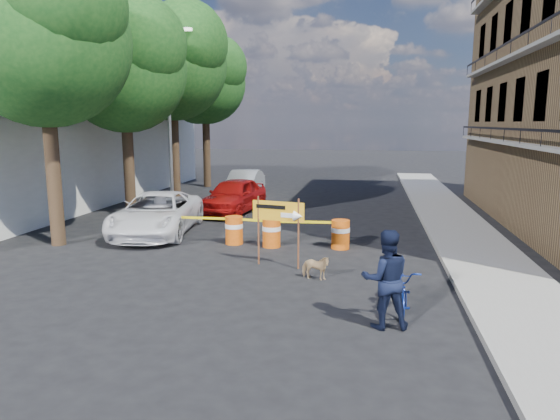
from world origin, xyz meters
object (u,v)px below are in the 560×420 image
at_px(suv_white, 157,214).
at_px(barrel_mid_left, 234,230).
at_px(pedestrian, 386,279).
at_px(bicycle, 402,267).
at_px(sedan_red, 234,196).
at_px(barrel_far_left, 165,227).
at_px(detour_sign, 285,217).
at_px(barrel_mid_right, 272,232).
at_px(sedan_silver, 245,183).
at_px(dog, 315,267).
at_px(barrel_far_right, 340,234).

bearing_deg(suv_white, barrel_mid_left, -24.97).
relative_size(barrel_mid_left, pedestrian, 0.47).
height_order(bicycle, sedan_red, bicycle).
bearing_deg(sedan_red, barrel_far_left, -91.00).
xyz_separation_m(detour_sign, sedan_red, (-3.56, 7.74, -0.64)).
xyz_separation_m(barrel_mid_left, barrel_mid_right, (1.26, -0.17, 0.00)).
relative_size(barrel_mid_left, barrel_mid_right, 1.00).
xyz_separation_m(detour_sign, pedestrian, (2.55, -3.61, -0.44)).
xyz_separation_m(sedan_red, sedan_silver, (-0.80, 5.06, -0.07)).
relative_size(pedestrian, sedan_red, 0.43).
xyz_separation_m(barrel_mid_left, dog, (2.98, -3.25, -0.16)).
bearing_deg(pedestrian, bicycle, -122.86).
bearing_deg(barrel_mid_left, detour_sign, -48.44).
height_order(bicycle, sedan_silver, bicycle).
distance_m(bicycle, suv_white, 10.03).
xyz_separation_m(barrel_far_left, detour_sign, (4.37, -2.26, 0.92)).
height_order(barrel_mid_right, sedan_red, sedan_red).
distance_m(detour_sign, sedan_red, 8.54).
relative_size(barrel_mid_left, sedan_red, 0.20).
distance_m(pedestrian, sedan_red, 12.89).
bearing_deg(barrel_mid_right, dog, -60.88).
xyz_separation_m(suv_white, sedan_silver, (0.75, 9.52, -0.04)).
bearing_deg(barrel_mid_left, pedestrian, -52.18).
relative_size(barrel_mid_right, dog, 1.21).
relative_size(barrel_far_right, suv_white, 0.17).
xyz_separation_m(barrel_far_right, dog, (-0.43, -3.25, -0.16)).
height_order(detour_sign, dog, detour_sign).
height_order(barrel_mid_left, dog, barrel_mid_left).
height_order(detour_sign, sedan_red, detour_sign).
distance_m(dog, sedan_silver, 14.73).
height_order(barrel_far_right, sedan_silver, sedan_silver).
relative_size(pedestrian, suv_white, 0.37).
xyz_separation_m(barrel_far_right, bicycle, (1.54, -5.07, 0.48)).
relative_size(suv_white, sedan_red, 1.18).
bearing_deg(suv_white, bicycle, -44.41).
bearing_deg(bicycle, sedan_silver, 114.78).
bearing_deg(pedestrian, sedan_silver, -77.61).
bearing_deg(detour_sign, barrel_mid_right, 121.79).
relative_size(barrel_mid_right, suv_white, 0.17).
distance_m(barrel_far_right, sedan_red, 7.33).
relative_size(detour_sign, sedan_red, 0.43).
height_order(barrel_far_left, barrel_mid_left, same).
distance_m(barrel_far_left, pedestrian, 9.09).
distance_m(suv_white, sedan_silver, 9.55).
bearing_deg(detour_sign, sedan_silver, 120.41).
bearing_deg(sedan_silver, barrel_mid_right, -72.24).
bearing_deg(barrel_mid_right, pedestrian, -59.91).
height_order(barrel_mid_left, barrel_mid_right, same).
height_order(sedan_red, sedan_silver, sedan_red).
height_order(barrel_mid_right, pedestrian, pedestrian).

